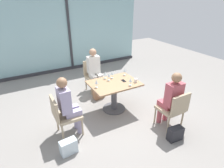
# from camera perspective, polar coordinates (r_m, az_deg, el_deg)

# --- Properties ---
(ground_plane) EXTENTS (12.00, 12.00, 0.00)m
(ground_plane) POSITION_cam_1_polar(r_m,az_deg,el_deg) (4.77, 0.59, -7.49)
(ground_plane) COLOR gray
(window_wall_backdrop) EXTENTS (5.44, 0.10, 2.70)m
(window_wall_backdrop) POSITION_cam_1_polar(r_m,az_deg,el_deg) (7.08, -12.70, 13.82)
(window_wall_backdrop) COLOR #8DB7BC
(window_wall_backdrop) RESTS_ON ground_plane
(dining_table_main) EXTENTS (1.13, 0.85, 0.73)m
(dining_table_main) POSITION_cam_1_polar(r_m,az_deg,el_deg) (4.50, 0.62, -1.88)
(dining_table_main) COLOR #997551
(dining_table_main) RESTS_ON ground_plane
(chair_side_end) EXTENTS (0.50, 0.46, 0.87)m
(chair_side_end) POSITION_cam_1_polar(r_m,az_deg,el_deg) (3.85, -14.52, -8.74)
(chair_side_end) COLOR tan
(chair_side_end) RESTS_ON ground_plane
(chair_front_right) EXTENTS (0.46, 0.50, 0.87)m
(chair_front_right) POSITION_cam_1_polar(r_m,az_deg,el_deg) (4.10, 18.16, -6.92)
(chair_front_right) COLOR tan
(chair_front_right) RESTS_ON ground_plane
(chair_near_window) EXTENTS (0.46, 0.51, 0.87)m
(chair_near_window) POSITION_cam_1_polar(r_m,az_deg,el_deg) (5.51, -5.73, 3.05)
(chair_near_window) COLOR tan
(chair_near_window) RESTS_ON ground_plane
(person_side_end) EXTENTS (0.39, 0.34, 1.26)m
(person_side_end) POSITION_cam_1_polar(r_m,az_deg,el_deg) (3.76, -13.27, -5.78)
(person_side_end) COLOR #9E93B7
(person_side_end) RESTS_ON ground_plane
(person_front_right) EXTENTS (0.34, 0.39, 1.26)m
(person_front_right) POSITION_cam_1_polar(r_m,az_deg,el_deg) (4.06, 17.46, -3.80)
(person_front_right) COLOR #B24C56
(person_front_right) RESTS_ON ground_plane
(person_near_window) EXTENTS (0.34, 0.39, 1.26)m
(person_near_window) POSITION_cam_1_polar(r_m,az_deg,el_deg) (5.34, -5.35, 4.67)
(person_near_window) COLOR silver
(person_near_window) RESTS_ON ground_plane
(wine_glass_0) EXTENTS (0.07, 0.07, 0.18)m
(wine_glass_0) POSITION_cam_1_polar(r_m,az_deg,el_deg) (4.60, 0.06, 3.36)
(wine_glass_0) COLOR silver
(wine_glass_0) RESTS_ON dining_table_main
(wine_glass_1) EXTENTS (0.07, 0.07, 0.18)m
(wine_glass_1) POSITION_cam_1_polar(r_m,az_deg,el_deg) (4.48, -0.94, 2.69)
(wine_glass_1) COLOR silver
(wine_glass_1) RESTS_ON dining_table_main
(wine_glass_2) EXTENTS (0.07, 0.07, 0.18)m
(wine_glass_2) POSITION_cam_1_polar(r_m,az_deg,el_deg) (4.78, 3.89, 4.18)
(wine_glass_2) COLOR silver
(wine_glass_2) RESTS_ON dining_table_main
(wine_glass_3) EXTENTS (0.07, 0.07, 0.18)m
(wine_glass_3) POSITION_cam_1_polar(r_m,az_deg,el_deg) (4.25, 5.61, 1.22)
(wine_glass_3) COLOR silver
(wine_glass_3) RESTS_ON dining_table_main
(wine_glass_4) EXTENTS (0.07, 0.07, 0.18)m
(wine_glass_4) POSITION_cam_1_polar(r_m,az_deg,el_deg) (4.15, -4.72, 0.64)
(wine_glass_4) COLOR silver
(wine_glass_4) RESTS_ON dining_table_main
(wine_glass_5) EXTENTS (0.07, 0.07, 0.18)m
(wine_glass_5) POSITION_cam_1_polar(r_m,az_deg,el_deg) (4.58, -2.10, 3.22)
(wine_glass_5) COLOR silver
(wine_glass_5) RESTS_ON dining_table_main
(coffee_cup) EXTENTS (0.08, 0.08, 0.09)m
(coffee_cup) POSITION_cam_1_polar(r_m,az_deg,el_deg) (4.45, 7.14, 1.09)
(coffee_cup) COLOR white
(coffee_cup) RESTS_ON dining_table_main
(cell_phone_on_table) EXTENTS (0.08, 0.15, 0.01)m
(cell_phone_on_table) POSITION_cam_1_polar(r_m,az_deg,el_deg) (4.50, 3.51, 1.00)
(cell_phone_on_table) COLOR black
(cell_phone_on_table) RESTS_ON dining_table_main
(handbag_0) EXTENTS (0.31, 0.19, 0.28)m
(handbag_0) POSITION_cam_1_polar(r_m,az_deg,el_deg) (3.65, -12.99, -18.03)
(handbag_0) COLOR silver
(handbag_0) RESTS_ON ground_plane
(handbag_1) EXTENTS (0.31, 0.19, 0.28)m
(handbag_1) POSITION_cam_1_polar(r_m,az_deg,el_deg) (4.02, 18.59, -14.05)
(handbag_1) COLOR #232328
(handbag_1) RESTS_ON ground_plane
(handbag_2) EXTENTS (0.32, 0.21, 0.28)m
(handbag_2) POSITION_cam_1_polar(r_m,az_deg,el_deg) (5.18, -4.06, -2.85)
(handbag_2) COLOR #A3704C
(handbag_2) RESTS_ON ground_plane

